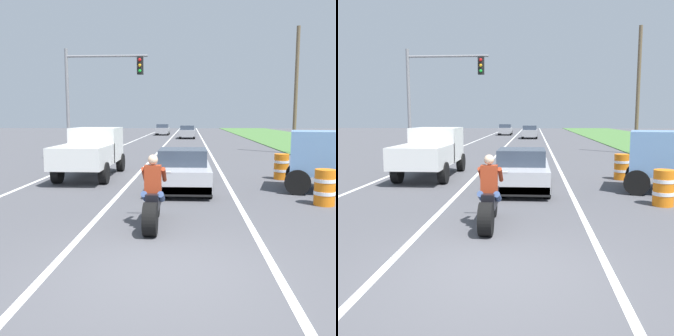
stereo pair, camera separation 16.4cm
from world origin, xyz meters
The scene contains 13 objects.
ground_plane centered at (0.00, 0.00, 0.00)m, with size 160.00×160.00×0.00m, color #4C4C51.
lane_stripe_left_solid centered at (-5.40, 20.00, 0.00)m, with size 0.14×120.00×0.01m, color white.
lane_stripe_right_solid centered at (1.80, 20.00, 0.00)m, with size 0.14×120.00×0.01m, color white.
lane_stripe_centre_dashed centered at (-1.80, 20.00, 0.00)m, with size 0.14×120.00×0.01m, color white.
motorcycle_with_rider centered at (-0.37, 2.35, 0.59)m, with size 0.70×2.21×1.62m.
sports_car_silver centered at (0.19, 7.05, 0.63)m, with size 1.84×4.30×1.37m.
pickup_truck_left_lane_white centered at (-3.57, 9.40, 1.11)m, with size 2.02×4.80×1.98m.
traffic_light_mast_near centered at (-4.78, 14.45, 3.98)m, with size 4.41×0.34×6.00m.
utility_pole_roadside centered at (7.44, 20.36, 4.17)m, with size 0.24×0.24×8.33m, color brown.
construction_barrel_nearest centered at (4.16, 4.77, 0.50)m, with size 0.58×0.58×1.00m.
construction_barrel_mid centered at (4.02, 9.24, 0.50)m, with size 0.58×0.58×1.00m.
distant_car_far_ahead centered at (0.10, 38.41, 0.77)m, with size 1.80×4.00×1.50m.
distant_car_further_ahead centered at (-3.34, 46.90, 0.77)m, with size 1.80×4.00×1.50m.
Camera 1 is at (0.43, -5.78, 2.42)m, focal length 40.64 mm.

